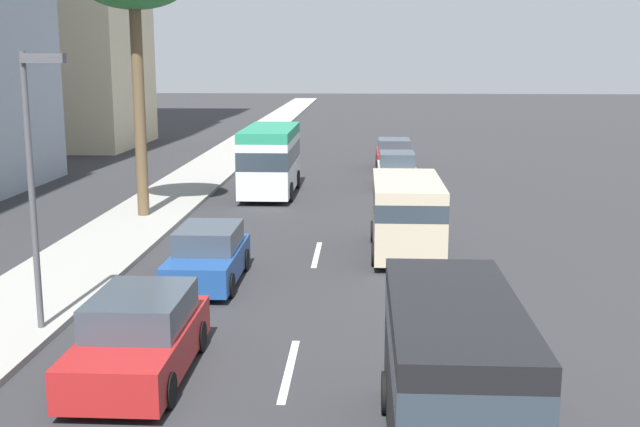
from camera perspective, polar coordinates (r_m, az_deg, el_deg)
name	(u,v)px	position (r m, az deg, el deg)	size (l,w,h in m)	color
ground_plane	(331,197)	(34.93, 0.77, 1.21)	(198.00, 198.00, 0.00)	#2D2D30
sidewalk_right	(176,194)	(35.86, -10.31, 1.42)	(162.00, 3.20, 0.15)	#9E9B93
lane_stripe_mid	(289,370)	(15.93, -2.22, -11.13)	(3.20, 0.16, 0.01)	silver
lane_stripe_far	(317,254)	(24.75, -0.23, -2.95)	(3.20, 0.16, 0.01)	silver
car_lead	(394,155)	(43.56, 5.31, 4.20)	(4.23, 1.91, 1.67)	#A51E1E
minibus_second	(270,158)	(35.36, -3.59, 4.01)	(6.17, 2.29, 3.00)	silver
car_third	(208,256)	(21.80, -8.02, -3.07)	(4.17, 1.80, 1.53)	#1E478C
van_fourth	(407,212)	(24.74, 6.25, 0.14)	(5.03, 2.19, 2.34)	beige
car_fifth	(140,337)	(15.82, -12.80, -8.67)	(4.40, 1.95, 1.60)	#A51E1E
car_sixth	(397,170)	(37.82, 5.52, 3.12)	(4.07, 1.83, 1.64)	silver
van_seventh	(453,369)	(12.38, 9.53, -10.96)	(5.03, 2.06, 2.49)	black
street_lamp	(35,158)	(18.01, -19.78, 3.75)	(0.24, 0.97, 6.02)	#4C4C51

